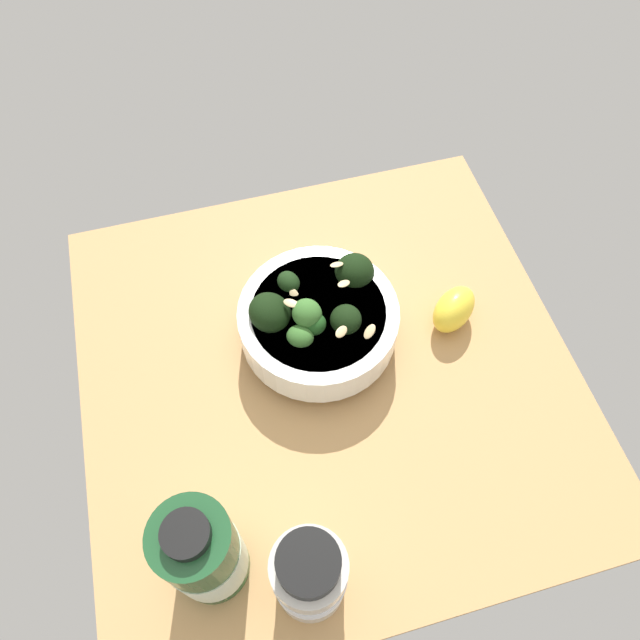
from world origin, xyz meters
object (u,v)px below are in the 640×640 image
at_px(bottle_short, 310,576).
at_px(lemon_wedge, 454,309).
at_px(bottle_tall, 204,554).
at_px(bowl_of_broccoli, 319,318).

bearing_deg(bottle_short, lemon_wedge, -134.41).
distance_m(bottle_tall, bottle_short, 0.10).
height_order(lemon_wedge, bottle_short, bottle_short).
distance_m(bowl_of_broccoli, bottle_tall, 0.28).
xyz_separation_m(bowl_of_broccoli, bottle_tall, (0.17, 0.22, 0.03)).
height_order(bowl_of_broccoli, bottle_tall, bottle_tall).
bearing_deg(lemon_wedge, bottle_tall, 31.90).
xyz_separation_m(lemon_wedge, bottle_short, (0.24, 0.24, 0.04)).
height_order(bowl_of_broccoli, bottle_short, bottle_short).
height_order(bottle_tall, bottle_short, bottle_tall).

